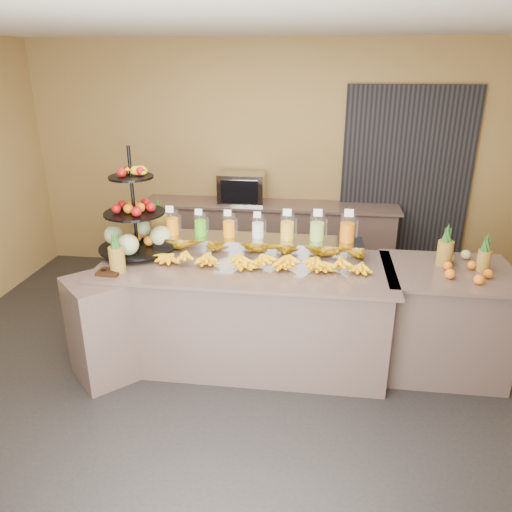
% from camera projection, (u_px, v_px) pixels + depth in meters
% --- Properties ---
extents(ground, '(6.00, 6.00, 0.00)m').
position_uv_depth(ground, '(241.00, 377.00, 4.31)').
color(ground, black).
rests_on(ground, ground).
extents(room_envelope, '(6.04, 5.02, 2.82)m').
position_uv_depth(room_envelope, '(275.00, 144.00, 4.32)').
color(room_envelope, olive).
rests_on(room_envelope, ground).
extents(buffet_counter, '(2.75, 1.25, 0.93)m').
position_uv_depth(buffet_counter, '(233.00, 314.00, 4.39)').
color(buffet_counter, gray).
rests_on(buffet_counter, ground).
extents(right_counter, '(1.08, 0.88, 0.93)m').
position_uv_depth(right_counter, '(442.00, 320.00, 4.30)').
color(right_counter, gray).
rests_on(right_counter, ground).
extents(back_ledge, '(3.10, 0.55, 0.93)m').
position_uv_depth(back_ledge, '(269.00, 239.00, 6.21)').
color(back_ledge, gray).
rests_on(back_ledge, ground).
extents(pitcher_tray, '(1.85, 0.30, 0.15)m').
position_uv_depth(pitcher_tray, '(258.00, 246.00, 4.47)').
color(pitcher_tray, gray).
rests_on(pitcher_tray, buffet_counter).
extents(juice_pitcher_orange_a, '(0.12, 0.12, 0.29)m').
position_uv_depth(juice_pitcher_orange_a, '(172.00, 224.00, 4.50)').
color(juice_pitcher_orange_a, silver).
rests_on(juice_pitcher_orange_a, pitcher_tray).
extents(juice_pitcher_green, '(0.11, 0.12, 0.27)m').
position_uv_depth(juice_pitcher_green, '(200.00, 226.00, 4.47)').
color(juice_pitcher_green, silver).
rests_on(juice_pitcher_green, pitcher_tray).
extents(juice_pitcher_orange_b, '(0.11, 0.12, 0.27)m').
position_uv_depth(juice_pitcher_orange_b, '(229.00, 227.00, 4.44)').
color(juice_pitcher_orange_b, silver).
rests_on(juice_pitcher_orange_b, pitcher_tray).
extents(juice_pitcher_milk, '(0.11, 0.11, 0.26)m').
position_uv_depth(juice_pitcher_milk, '(258.00, 228.00, 4.41)').
color(juice_pitcher_milk, silver).
rests_on(juice_pitcher_milk, pitcher_tray).
extents(juice_pitcher_lemon, '(0.13, 0.13, 0.30)m').
position_uv_depth(juice_pitcher_lemon, '(287.00, 228.00, 4.37)').
color(juice_pitcher_lemon, silver).
rests_on(juice_pitcher_lemon, pitcher_tray).
extents(juice_pitcher_lime, '(0.13, 0.13, 0.31)m').
position_uv_depth(juice_pitcher_lime, '(317.00, 229.00, 4.34)').
color(juice_pitcher_lime, silver).
rests_on(juice_pitcher_lime, pitcher_tray).
extents(juice_pitcher_orange_c, '(0.13, 0.14, 0.32)m').
position_uv_depth(juice_pitcher_orange_c, '(347.00, 230.00, 4.31)').
color(juice_pitcher_orange_c, silver).
rests_on(juice_pitcher_orange_c, pitcher_tray).
extents(banana_heap, '(1.85, 0.17, 0.15)m').
position_uv_depth(banana_heap, '(262.00, 258.00, 4.19)').
color(banana_heap, yellow).
rests_on(banana_heap, buffet_counter).
extents(fruit_stand, '(0.87, 0.87, 0.96)m').
position_uv_depth(fruit_stand, '(141.00, 227.00, 4.42)').
color(fruit_stand, black).
rests_on(fruit_stand, buffet_counter).
extents(condiment_caddy, '(0.19, 0.14, 0.03)m').
position_uv_depth(condiment_caddy, '(109.00, 272.00, 4.07)').
color(condiment_caddy, black).
rests_on(condiment_caddy, buffet_counter).
extents(pineapple_left_a, '(0.13, 0.13, 0.38)m').
position_uv_depth(pineapple_left_a, '(117.00, 256.00, 4.05)').
color(pineapple_left_a, brown).
rests_on(pineapple_left_a, buffet_counter).
extents(pineapple_left_b, '(0.15, 0.15, 0.44)m').
position_uv_depth(pineapple_left_b, '(159.00, 227.00, 4.66)').
color(pineapple_left_b, brown).
rests_on(pineapple_left_b, buffet_counter).
extents(right_fruit_pile, '(0.40, 0.39, 0.21)m').
position_uv_depth(right_fruit_pile, '(464.00, 264.00, 4.08)').
color(right_fruit_pile, brown).
rests_on(right_fruit_pile, right_counter).
extents(oven_warmer, '(0.55, 0.39, 0.36)m').
position_uv_depth(oven_warmer, '(242.00, 188.00, 6.02)').
color(oven_warmer, gray).
rests_on(oven_warmer, back_ledge).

